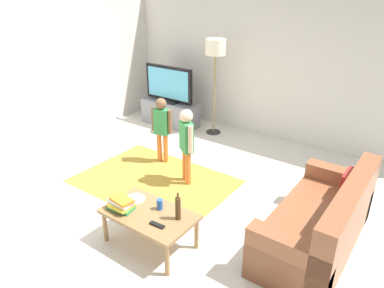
{
  "coord_description": "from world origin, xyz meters",
  "views": [
    {
      "loc": [
        2.63,
        -3.01,
        2.67
      ],
      "look_at": [
        0.0,
        0.6,
        0.65
      ],
      "focal_mm": 33.32,
      "sensor_mm": 36.0,
      "label": 1
    }
  ],
  "objects_px": {
    "plate": "(135,199)",
    "book_stack": "(121,204)",
    "floor_lamp": "(215,52)",
    "coffee_table": "(149,216)",
    "child_near_tv": "(162,124)",
    "bottle": "(178,208)",
    "soda_can": "(160,204)",
    "tv_stand": "(170,113)",
    "couch": "(323,225)",
    "tv_remote": "(157,225)",
    "child_center": "(186,140)",
    "tv": "(169,84)"
  },
  "relations": [
    {
      "from": "tv_stand",
      "to": "floor_lamp",
      "type": "bearing_deg",
      "value": 9.0
    },
    {
      "from": "tv",
      "to": "child_near_tv",
      "type": "xyz_separation_m",
      "value": [
        0.96,
        -1.34,
        -0.2
      ]
    },
    {
      "from": "tv_stand",
      "to": "coffee_table",
      "type": "xyz_separation_m",
      "value": [
        2.17,
        -3.01,
        0.13
      ]
    },
    {
      "from": "coffee_table",
      "to": "couch",
      "type": "bearing_deg",
      "value": 34.54
    },
    {
      "from": "bottle",
      "to": "tv_stand",
      "type": "bearing_deg",
      "value": 130.6
    },
    {
      "from": "couch",
      "to": "soda_can",
      "type": "xyz_separation_m",
      "value": [
        -1.5,
        -0.95,
        0.19
      ]
    },
    {
      "from": "tv",
      "to": "child_near_tv",
      "type": "distance_m",
      "value": 1.66
    },
    {
      "from": "floor_lamp",
      "to": "coffee_table",
      "type": "bearing_deg",
      "value": -69.0
    },
    {
      "from": "plate",
      "to": "book_stack",
      "type": "bearing_deg",
      "value": -85.67
    },
    {
      "from": "tv_stand",
      "to": "child_center",
      "type": "distance_m",
      "value": 2.41
    },
    {
      "from": "tv",
      "to": "tv_remote",
      "type": "distance_m",
      "value": 3.94
    },
    {
      "from": "coffee_table",
      "to": "book_stack",
      "type": "distance_m",
      "value": 0.33
    },
    {
      "from": "tv_stand",
      "to": "tv_remote",
      "type": "xyz_separation_m",
      "value": [
        2.39,
        -3.13,
        0.19
      ]
    },
    {
      "from": "coffee_table",
      "to": "soda_can",
      "type": "height_order",
      "value": "soda_can"
    },
    {
      "from": "bottle",
      "to": "tv_remote",
      "type": "bearing_deg",
      "value": -114.44
    },
    {
      "from": "tv_stand",
      "to": "soda_can",
      "type": "xyz_separation_m",
      "value": [
        2.22,
        -2.89,
        0.24
      ]
    },
    {
      "from": "coffee_table",
      "to": "bottle",
      "type": "distance_m",
      "value": 0.38
    },
    {
      "from": "book_stack",
      "to": "plate",
      "type": "bearing_deg",
      "value": 94.33
    },
    {
      "from": "book_stack",
      "to": "couch",
      "type": "bearing_deg",
      "value": 33.1
    },
    {
      "from": "book_stack",
      "to": "tv_remote",
      "type": "height_order",
      "value": "book_stack"
    },
    {
      "from": "tv_stand",
      "to": "child_near_tv",
      "type": "bearing_deg",
      "value": -54.99
    },
    {
      "from": "tv_remote",
      "to": "plate",
      "type": "xyz_separation_m",
      "value": [
        -0.52,
        0.22,
        -0.0
      ]
    },
    {
      "from": "floor_lamp",
      "to": "bottle",
      "type": "height_order",
      "value": "floor_lamp"
    },
    {
      "from": "bottle",
      "to": "book_stack",
      "type": "bearing_deg",
      "value": -159.3
    },
    {
      "from": "tv_stand",
      "to": "floor_lamp",
      "type": "relative_size",
      "value": 0.67
    },
    {
      "from": "child_near_tv",
      "to": "couch",
      "type": "bearing_deg",
      "value": -11.76
    },
    {
      "from": "floor_lamp",
      "to": "bottle",
      "type": "distance_m",
      "value": 3.56
    },
    {
      "from": "soda_can",
      "to": "tv_stand",
      "type": "bearing_deg",
      "value": 127.58
    },
    {
      "from": "floor_lamp",
      "to": "child_near_tv",
      "type": "distance_m",
      "value": 1.76
    },
    {
      "from": "couch",
      "to": "child_near_tv",
      "type": "distance_m",
      "value": 2.84
    },
    {
      "from": "coffee_table",
      "to": "soda_can",
      "type": "distance_m",
      "value": 0.17
    },
    {
      "from": "tv_stand",
      "to": "bottle",
      "type": "bearing_deg",
      "value": -49.4
    },
    {
      "from": "book_stack",
      "to": "floor_lamp",
      "type": "bearing_deg",
      "value": 105.8
    },
    {
      "from": "bottle",
      "to": "soda_can",
      "type": "distance_m",
      "value": 0.28
    },
    {
      "from": "child_near_tv",
      "to": "soda_can",
      "type": "distance_m",
      "value": 1.98
    },
    {
      "from": "book_stack",
      "to": "tv_remote",
      "type": "bearing_deg",
      "value": 0.88
    },
    {
      "from": "child_center",
      "to": "soda_can",
      "type": "distance_m",
      "value": 1.34
    },
    {
      "from": "tv",
      "to": "tv_remote",
      "type": "height_order",
      "value": "tv"
    },
    {
      "from": "child_near_tv",
      "to": "bottle",
      "type": "bearing_deg",
      "value": -45.12
    },
    {
      "from": "tv",
      "to": "plate",
      "type": "relative_size",
      "value": 5.0
    },
    {
      "from": "tv_stand",
      "to": "couch",
      "type": "xyz_separation_m",
      "value": [
        3.72,
        -1.94,
        0.05
      ]
    },
    {
      "from": "book_stack",
      "to": "tv_remote",
      "type": "distance_m",
      "value": 0.51
    },
    {
      "from": "child_near_tv",
      "to": "plate",
      "type": "bearing_deg",
      "value": -59.3
    },
    {
      "from": "tv_stand",
      "to": "soda_can",
      "type": "bearing_deg",
      "value": -52.42
    },
    {
      "from": "child_center",
      "to": "plate",
      "type": "relative_size",
      "value": 5.09
    },
    {
      "from": "child_near_tv",
      "to": "soda_can",
      "type": "xyz_separation_m",
      "value": [
        1.26,
        -1.52,
        -0.16
      ]
    },
    {
      "from": "floor_lamp",
      "to": "child_near_tv",
      "type": "height_order",
      "value": "floor_lamp"
    },
    {
      "from": "floor_lamp",
      "to": "bottle",
      "type": "relative_size",
      "value": 5.66
    },
    {
      "from": "tv_stand",
      "to": "child_center",
      "type": "height_order",
      "value": "child_center"
    },
    {
      "from": "child_center",
      "to": "soda_can",
      "type": "relative_size",
      "value": 9.32
    }
  ]
}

